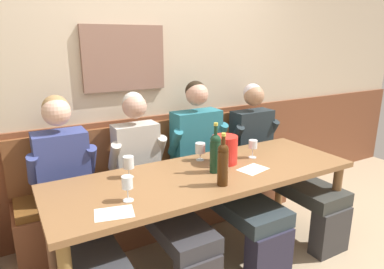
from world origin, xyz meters
TOP-DOWN VIEW (x-y plane):
  - room_wall_back at (-0.00, 1.09)m, footprint 6.80×0.12m
  - wood_wainscot_panel at (0.00, 1.04)m, footprint 6.80×0.03m
  - wall_bench at (0.00, 0.83)m, footprint 2.52×0.42m
  - dining_table at (0.00, 0.18)m, footprint 2.22×0.76m
  - person_center_left_seat at (-0.87, 0.50)m, footprint 0.48×1.20m
  - person_right_seat at (-0.29, 0.47)m, footprint 0.47×1.19m
  - person_left_seat at (0.29, 0.48)m, footprint 0.54×1.19m
  - person_center_right_seat at (0.92, 0.46)m, footprint 0.52×1.19m
  - ice_bucket at (0.23, 0.28)m, footprint 0.19×0.19m
  - wine_bottle_amber_mid at (-0.02, -0.05)m, footprint 0.07×0.07m
  - wine_bottle_clear_water at (0.06, 0.16)m, footprint 0.08×0.08m
  - wine_glass_right_end at (-0.63, 0.04)m, footprint 0.07×0.07m
  - wine_glass_mid_left at (0.09, 0.42)m, footprint 0.08×0.08m
  - wine_glass_center_front at (-0.51, 0.37)m, footprint 0.07×0.07m
  - wine_glass_near_bucket at (0.49, 0.27)m, footprint 0.07×0.07m
  - tasting_sheet_left_guest at (-0.75, -0.07)m, footprint 0.24×0.19m
  - tasting_sheet_right_guest at (0.33, 0.06)m, footprint 0.24×0.19m

SIDE VIEW (x-z plane):
  - wall_bench at x=0.00m, z-range -0.19..0.75m
  - wood_wainscot_panel at x=0.00m, z-range 0.00..0.98m
  - person_center_right_seat at x=0.92m, z-range -0.02..1.22m
  - person_right_seat at x=-0.29m, z-range -0.02..1.23m
  - person_left_seat at x=0.29m, z-range -0.03..1.27m
  - person_center_left_seat at x=-0.87m, z-range -0.01..1.26m
  - dining_table at x=0.00m, z-range 0.29..1.02m
  - tasting_sheet_left_guest at x=-0.75m, z-range 0.73..0.74m
  - tasting_sheet_right_guest at x=0.33m, z-range 0.73..0.74m
  - wine_glass_mid_left at x=0.09m, z-range 0.76..0.90m
  - wine_glass_center_front at x=-0.51m, z-range 0.76..0.91m
  - wine_glass_near_bucket at x=0.49m, z-range 0.77..0.91m
  - ice_bucket at x=0.23m, z-range 0.73..0.95m
  - wine_glass_right_end at x=-0.63m, z-range 0.76..0.92m
  - wine_bottle_clear_water at x=0.06m, z-range 0.70..1.07m
  - wine_bottle_amber_mid at x=-0.02m, z-range 0.71..1.06m
  - room_wall_back at x=0.00m, z-range 0.00..2.80m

